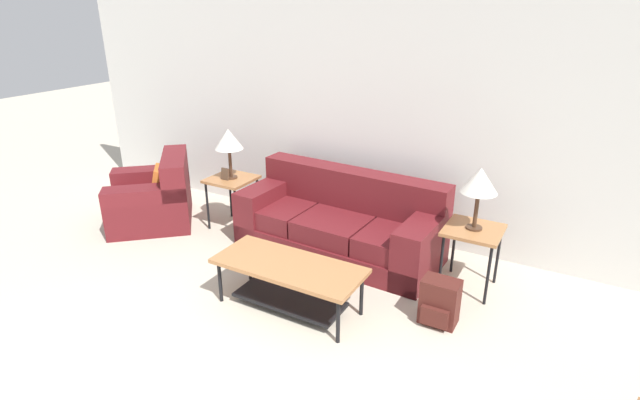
{
  "coord_description": "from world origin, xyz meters",
  "views": [
    {
      "loc": [
        1.85,
        -1.16,
        2.46
      ],
      "look_at": [
        -0.17,
        2.41,
        0.8
      ],
      "focal_mm": 28.0,
      "sensor_mm": 36.0,
      "label": 1
    }
  ],
  "objects_px": {
    "table_lamp_left": "(229,140)",
    "backpack": "(439,302)",
    "couch": "(340,224)",
    "side_table_left": "(232,184)",
    "armchair": "(154,199)",
    "coffee_table": "(289,275)",
    "side_table_right": "(473,235)",
    "table_lamp_right": "(480,182)"
  },
  "relations": [
    {
      "from": "side_table_left",
      "to": "armchair",
      "type": "bearing_deg",
      "value": -157.58
    },
    {
      "from": "table_lamp_left",
      "to": "backpack",
      "type": "distance_m",
      "value": 2.84
    },
    {
      "from": "coffee_table",
      "to": "side_table_right",
      "type": "relative_size",
      "value": 2.15
    },
    {
      "from": "armchair",
      "to": "table_lamp_left",
      "type": "xyz_separation_m",
      "value": [
        0.88,
        0.36,
        0.74
      ]
    },
    {
      "from": "coffee_table",
      "to": "table_lamp_left",
      "type": "distance_m",
      "value": 1.95
    },
    {
      "from": "couch",
      "to": "armchair",
      "type": "xyz_separation_m",
      "value": [
        -2.23,
        -0.43,
        -0.01
      ]
    },
    {
      "from": "table_lamp_left",
      "to": "armchair",
      "type": "bearing_deg",
      "value": -157.58
    },
    {
      "from": "armchair",
      "to": "backpack",
      "type": "height_order",
      "value": "armchair"
    },
    {
      "from": "armchair",
      "to": "coffee_table",
      "type": "bearing_deg",
      "value": -17.07
    },
    {
      "from": "couch",
      "to": "backpack",
      "type": "distance_m",
      "value": 1.47
    },
    {
      "from": "couch",
      "to": "armchair",
      "type": "relative_size",
      "value": 1.64
    },
    {
      "from": "backpack",
      "to": "coffee_table",
      "type": "bearing_deg",
      "value": -160.16
    },
    {
      "from": "side_table_right",
      "to": "table_lamp_right",
      "type": "relative_size",
      "value": 1.06
    },
    {
      "from": "armchair",
      "to": "side_table_right",
      "type": "bearing_deg",
      "value": 5.78
    },
    {
      "from": "table_lamp_right",
      "to": "backpack",
      "type": "height_order",
      "value": "table_lamp_right"
    },
    {
      "from": "coffee_table",
      "to": "armchair",
      "type": "bearing_deg",
      "value": 162.93
    },
    {
      "from": "couch",
      "to": "table_lamp_right",
      "type": "relative_size",
      "value": 3.78
    },
    {
      "from": "couch",
      "to": "coffee_table",
      "type": "xyz_separation_m",
      "value": [
        0.11,
        -1.15,
        0.02
      ]
    },
    {
      "from": "side_table_left",
      "to": "backpack",
      "type": "height_order",
      "value": "side_table_left"
    },
    {
      "from": "side_table_left",
      "to": "table_lamp_left",
      "type": "height_order",
      "value": "table_lamp_left"
    },
    {
      "from": "side_table_right",
      "to": "table_lamp_right",
      "type": "distance_m",
      "value": 0.51
    },
    {
      "from": "armchair",
      "to": "table_lamp_left",
      "type": "bearing_deg",
      "value": 22.42
    },
    {
      "from": "couch",
      "to": "table_lamp_left",
      "type": "bearing_deg",
      "value": -177.18
    },
    {
      "from": "table_lamp_right",
      "to": "side_table_right",
      "type": "bearing_deg",
      "value": 0.0
    },
    {
      "from": "armchair",
      "to": "table_lamp_right",
      "type": "distance_m",
      "value": 3.67
    },
    {
      "from": "coffee_table",
      "to": "table_lamp_right",
      "type": "relative_size",
      "value": 2.27
    },
    {
      "from": "armchair",
      "to": "backpack",
      "type": "xyz_separation_m",
      "value": [
        3.5,
        -0.3,
        -0.1
      ]
    },
    {
      "from": "armchair",
      "to": "side_table_right",
      "type": "distance_m",
      "value": 3.6
    },
    {
      "from": "side_table_right",
      "to": "backpack",
      "type": "xyz_separation_m",
      "value": [
        -0.07,
        -0.66,
        -0.34
      ]
    },
    {
      "from": "coffee_table",
      "to": "backpack",
      "type": "xyz_separation_m",
      "value": [
        1.17,
        0.42,
        -0.13
      ]
    },
    {
      "from": "armchair",
      "to": "side_table_left",
      "type": "bearing_deg",
      "value": 22.42
    },
    {
      "from": "couch",
      "to": "coffee_table",
      "type": "bearing_deg",
      "value": -84.59
    },
    {
      "from": "side_table_left",
      "to": "backpack",
      "type": "relative_size",
      "value": 1.53
    },
    {
      "from": "table_lamp_left",
      "to": "coffee_table",
      "type": "bearing_deg",
      "value": -36.5
    },
    {
      "from": "couch",
      "to": "armchair",
      "type": "height_order",
      "value": "couch"
    },
    {
      "from": "table_lamp_left",
      "to": "backpack",
      "type": "xyz_separation_m",
      "value": [
        2.63,
        -0.66,
        -0.84
      ]
    },
    {
      "from": "couch",
      "to": "backpack",
      "type": "height_order",
      "value": "couch"
    },
    {
      "from": "table_lamp_left",
      "to": "backpack",
      "type": "bearing_deg",
      "value": -14.06
    },
    {
      "from": "couch",
      "to": "backpack",
      "type": "xyz_separation_m",
      "value": [
        1.28,
        -0.72,
        -0.11
      ]
    },
    {
      "from": "coffee_table",
      "to": "side_table_left",
      "type": "xyz_separation_m",
      "value": [
        -1.46,
        1.08,
        0.21
      ]
    },
    {
      "from": "coffee_table",
      "to": "table_lamp_left",
      "type": "xyz_separation_m",
      "value": [
        -1.46,
        1.08,
        0.72
      ]
    },
    {
      "from": "side_table_right",
      "to": "backpack",
      "type": "height_order",
      "value": "side_table_right"
    }
  ]
}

